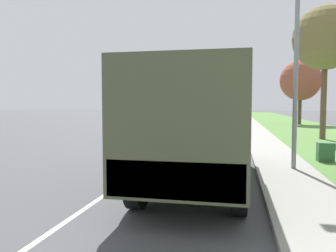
{
  "coord_description": "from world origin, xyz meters",
  "views": [
    {
      "loc": [
        2.99,
        1.71,
        2.1
      ],
      "look_at": [
        0.82,
        12.03,
        1.42
      ],
      "focal_mm": 35.0,
      "sensor_mm": 36.0,
      "label": 1
    }
  ],
  "objects_px": {
    "military_truck": "(200,121)",
    "car_nearest_ahead": "(156,128)",
    "car_second_ahead": "(180,121)",
    "lamp_post": "(289,38)"
  },
  "relations": [
    {
      "from": "car_second_ahead",
      "to": "lamp_post",
      "type": "xyz_separation_m",
      "value": [
        6.43,
        -17.68,
        3.43
      ]
    },
    {
      "from": "car_nearest_ahead",
      "to": "car_second_ahead",
      "type": "xyz_separation_m",
      "value": [
        0.11,
        8.25,
        0.08
      ]
    },
    {
      "from": "military_truck",
      "to": "car_second_ahead",
      "type": "height_order",
      "value": "military_truck"
    },
    {
      "from": "car_second_ahead",
      "to": "lamp_post",
      "type": "relative_size",
      "value": 0.64
    },
    {
      "from": "car_nearest_ahead",
      "to": "lamp_post",
      "type": "relative_size",
      "value": 0.69
    },
    {
      "from": "car_nearest_ahead",
      "to": "car_second_ahead",
      "type": "relative_size",
      "value": 1.08
    },
    {
      "from": "car_second_ahead",
      "to": "lamp_post",
      "type": "bearing_deg",
      "value": -70.01
    },
    {
      "from": "military_truck",
      "to": "lamp_post",
      "type": "relative_size",
      "value": 1.15
    },
    {
      "from": "military_truck",
      "to": "car_nearest_ahead",
      "type": "height_order",
      "value": "military_truck"
    },
    {
      "from": "car_nearest_ahead",
      "to": "military_truck",
      "type": "bearing_deg",
      "value": -70.52
    }
  ]
}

